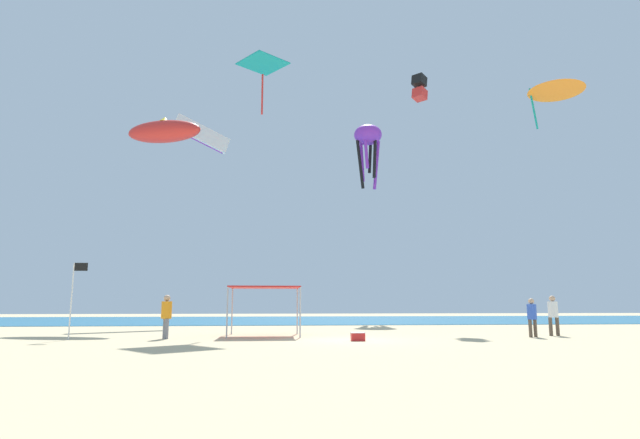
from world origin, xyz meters
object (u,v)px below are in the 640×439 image
object	(u,v)px
kite_box_black	(419,88)
kite_delta_orange	(556,87)
kite_inflatable_red	(164,131)
kite_parafoil_white	(202,134)
person_leftmost	(166,313)
banner_flag	(74,292)
cooler_box	(358,337)
person_central	(532,314)
kite_diamond_teal	(263,66)
person_near_tent	(553,312)
kite_octopus_purple	(368,138)
canopy_tent	(265,289)

from	to	relation	value
kite_box_black	kite_delta_orange	size ratio (longest dim) A/B	0.43
kite_inflatable_red	kite_box_black	world-z (taller)	kite_box_black
kite_parafoil_white	kite_delta_orange	xyz separation A→B (m)	(22.98, -13.69, -0.89)
kite_parafoil_white	kite_box_black	world-z (taller)	kite_box_black
person_leftmost	banner_flag	size ratio (longest dim) A/B	0.58
cooler_box	kite_parafoil_white	size ratio (longest dim) A/B	0.12
person_central	kite_delta_orange	size ratio (longest dim) A/B	0.38
person_central	kite_diamond_teal	xyz separation A→B (m)	(-12.81, 9.89, 16.40)
person_central	kite_delta_orange	distance (m)	15.20
person_leftmost	kite_inflatable_red	world-z (taller)	kite_inflatable_red
kite_box_black	kite_delta_orange	distance (m)	10.85
person_near_tent	kite_parafoil_white	world-z (taller)	kite_parafoil_white
kite_inflatable_red	kite_box_black	size ratio (longest dim) A/B	2.88
person_near_tent	banner_flag	size ratio (longest dim) A/B	0.58
banner_flag	kite_diamond_teal	world-z (taller)	kite_diamond_teal
person_leftmost	kite_diamond_teal	size ratio (longest dim) A/B	0.51
kite_inflatable_red	banner_flag	bearing A→B (deg)	-77.77
person_central	kite_box_black	distance (m)	21.54
kite_octopus_purple	kite_box_black	distance (m)	9.42
person_near_tent	cooler_box	world-z (taller)	person_near_tent
kite_delta_orange	kite_inflatable_red	bearing A→B (deg)	-148.88
canopy_tent	kite_box_black	world-z (taller)	kite_box_black
banner_flag	canopy_tent	bearing A→B (deg)	13.06
cooler_box	kite_parafoil_white	xyz separation A→B (m)	(-9.59, 20.20, 15.23)
cooler_box	person_near_tent	bearing A→B (deg)	13.96
kite_octopus_purple	kite_diamond_teal	bearing A→B (deg)	-14.21
canopy_tent	cooler_box	distance (m)	5.74
kite_diamond_teal	kite_delta_orange	size ratio (longest dim) A/B	0.81
banner_flag	kite_octopus_purple	distance (m)	31.77
person_central	kite_octopus_purple	world-z (taller)	kite_octopus_purple
person_central	kite_delta_orange	bearing A→B (deg)	-156.52
canopy_tent	kite_diamond_teal	size ratio (longest dim) A/B	0.89
person_central	kite_box_black	world-z (taller)	kite_box_black
canopy_tent	person_central	distance (m)	12.54
person_central	canopy_tent	bearing A→B (deg)	-30.70
kite_diamond_teal	kite_box_black	xyz separation A→B (m)	(11.91, 3.48, 0.47)
person_near_tent	cooler_box	bearing A→B (deg)	-164.85
cooler_box	kite_parafoil_white	bearing A→B (deg)	115.39
person_leftmost	cooler_box	size ratio (longest dim) A/B	3.33
person_leftmost	person_central	xyz separation A→B (m)	(16.57, -0.44, -0.08)
kite_parafoil_white	kite_box_black	distance (m)	18.03
canopy_tent	kite_inflatable_red	world-z (taller)	kite_inflatable_red
kite_diamond_teal	kite_parafoil_white	size ratio (longest dim) A/B	0.82
person_central	kite_parafoil_white	xyz separation A→B (m)	(-17.98, 18.61, 14.37)
kite_octopus_purple	kite_parafoil_white	size ratio (longest dim) A/B	1.33
kite_octopus_purple	kite_delta_orange	bearing A→B (deg)	48.36
kite_octopus_purple	kite_parafoil_white	bearing A→B (deg)	-52.35
person_leftmost	kite_inflatable_red	bearing A→B (deg)	170.16
person_near_tent	kite_diamond_teal	size ratio (longest dim) A/B	0.51
kite_box_black	kite_diamond_teal	bearing A→B (deg)	62.80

